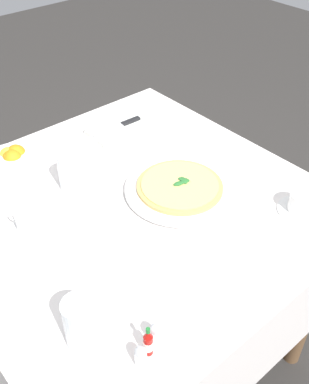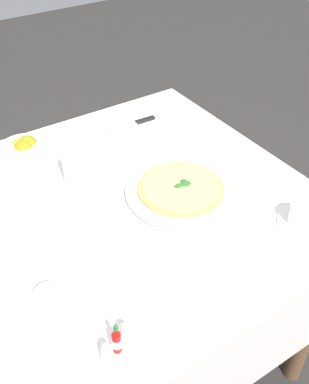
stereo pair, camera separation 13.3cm
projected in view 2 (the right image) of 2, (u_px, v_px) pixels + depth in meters
ground_plane at (135, 344)px, 1.80m from camera, size 8.00×8.00×0.00m
dining_table at (130, 235)px, 1.42m from camera, size 1.04×1.04×0.74m
pizza_plate at (181, 191)px, 1.35m from camera, size 0.33×0.33×0.02m
pizza at (181, 188)px, 1.34m from camera, size 0.26×0.26×0.02m
coffee_cup_near_right at (28, 212)px, 1.25m from camera, size 0.13×0.13×0.06m
coffee_cup_near_left at (303, 216)px, 1.24m from camera, size 0.13×0.13×0.06m
water_glass_right_edge at (75, 168)px, 1.37m from camera, size 0.07×0.07×0.12m
water_glass_far_left at (54, 316)px, 0.96m from camera, size 0.07×0.07×0.12m
napkin_folded at (134, 127)px, 1.63m from camera, size 0.23×0.14×0.02m
dinner_knife at (133, 124)px, 1.62m from camera, size 0.20×0.03×0.01m
citrus_bowl at (24, 149)px, 1.49m from camera, size 0.15×0.15×0.07m
hot_sauce_bottle at (117, 340)px, 0.93m from camera, size 0.02×0.02×0.08m
salt_shaker at (107, 353)px, 0.92m from camera, size 0.03×0.03×0.06m
pepper_shaker at (126, 333)px, 0.96m from camera, size 0.03×0.03×0.06m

